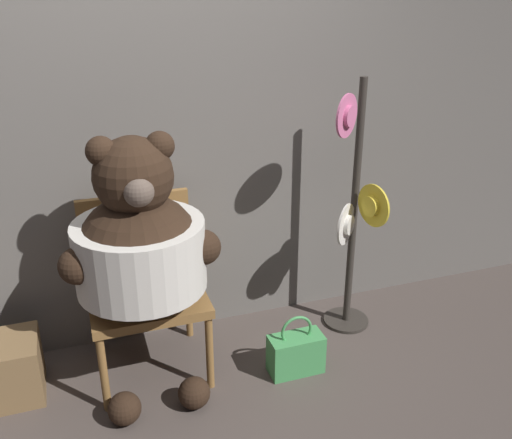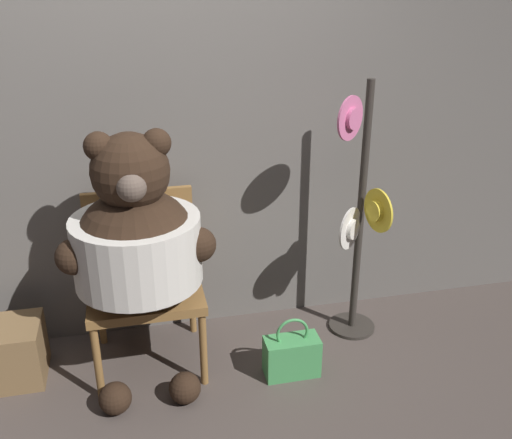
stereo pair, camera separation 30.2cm
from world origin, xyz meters
The scene contains 7 objects.
ground_plane centered at (0.00, 0.00, 0.00)m, with size 14.00×14.00×0.00m, color #4C423D.
wall_back centered at (0.00, 0.78, 1.27)m, with size 8.00×0.10×2.53m.
chair centered at (-0.07, 0.47, 0.52)m, with size 0.60×0.56×0.94m.
teddy_bear centered at (-0.09, 0.29, 0.80)m, with size 0.78×0.69×1.37m.
hat_display_rack centered at (1.13, 0.38, 0.73)m, with size 0.38×0.41×1.53m.
handbag_on_ground centered at (0.68, 0.10, 0.12)m, with size 0.30×0.14×0.35m.
wooden_crate centered at (-0.79, 0.41, 0.16)m, with size 0.32×0.32×0.32m.
Camera 2 is at (-0.07, -2.33, 2.03)m, focal length 40.00 mm.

